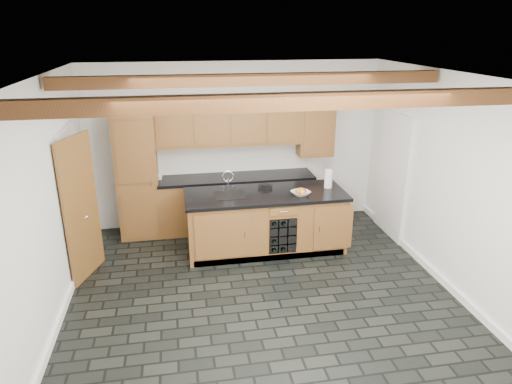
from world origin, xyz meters
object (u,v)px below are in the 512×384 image
at_px(kitchen_scale, 265,186).
at_px(paper_towel, 328,179).
at_px(island, 266,221).
at_px(fruit_bowl, 301,193).

distance_m(kitchen_scale, paper_towel, 1.00).
xyz_separation_m(kitchen_scale, paper_towel, (0.98, -0.14, 0.11)).
height_order(island, paper_towel, paper_towel).
xyz_separation_m(island, paper_towel, (1.02, 0.10, 0.61)).
bearing_deg(fruit_bowl, kitchen_scale, 137.90).
bearing_deg(paper_towel, fruit_bowl, -151.94).
relative_size(island, kitchen_scale, 10.60).
relative_size(fruit_bowl, paper_towel, 0.95).
distance_m(island, paper_towel, 1.19).
xyz_separation_m(island, kitchen_scale, (0.03, 0.23, 0.50)).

